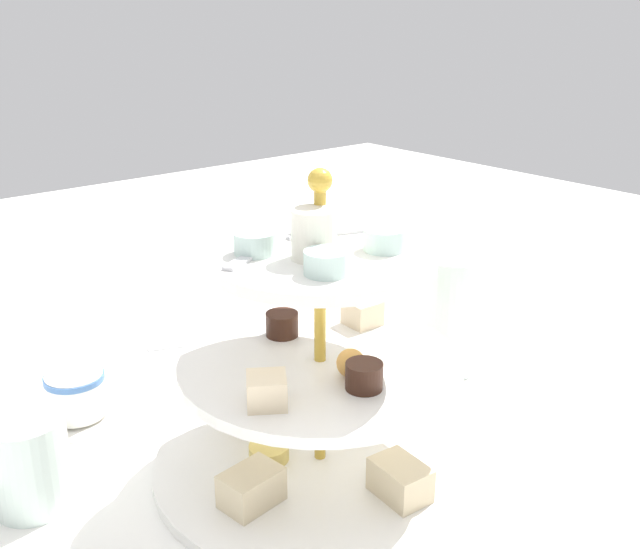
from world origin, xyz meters
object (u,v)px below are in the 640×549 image
object	(u,v)px
water_glass_tall_right	(451,314)
teacup_with_saucer	(77,398)
butter_knife_right	(217,340)
water_glass_short_left	(29,463)
tiered_serving_stand	(320,386)

from	to	relation	value
water_glass_tall_right	teacup_with_saucer	world-z (taller)	water_glass_tall_right
butter_knife_right	teacup_with_saucer	bearing A→B (deg)	41.58
water_glass_tall_right	water_glass_short_left	world-z (taller)	water_glass_tall_right
teacup_with_saucer	butter_knife_right	distance (m)	0.22
water_glass_tall_right	butter_knife_right	world-z (taller)	water_glass_tall_right
tiered_serving_stand	teacup_with_saucer	size ratio (longest dim) A/B	3.31
teacup_with_saucer	butter_knife_right	bearing A→B (deg)	-162.05
tiered_serving_stand	water_glass_short_left	bearing A→B (deg)	-27.42
teacup_with_saucer	water_glass_tall_right	bearing A→B (deg)	156.22
water_glass_tall_right	teacup_with_saucer	xyz separation A→B (m)	(0.37, -0.16, -0.04)
water_glass_tall_right	tiered_serving_stand	bearing A→B (deg)	12.79
butter_knife_right	water_glass_tall_right	bearing A→B (deg)	149.32
water_glass_tall_right	water_glass_short_left	bearing A→B (deg)	-7.27
tiered_serving_stand	water_glass_short_left	size ratio (longest dim) A/B	3.69
tiered_serving_stand	water_glass_short_left	world-z (taller)	tiered_serving_stand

